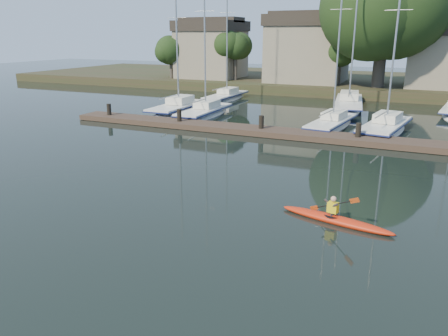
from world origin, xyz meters
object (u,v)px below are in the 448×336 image
at_px(sailboat_2, 331,130).
at_px(sailboat_6, 348,110).
at_px(dock, 307,135).
at_px(sailboat_3, 384,135).
at_px(kayak, 335,218).
at_px(sailboat_1, 205,118).
at_px(sailboat_5, 226,102).
at_px(sailboat_0, 178,115).

xyz_separation_m(sailboat_2, sailboat_6, (-0.27, 9.05, -0.04)).
height_order(dock, sailboat_3, sailboat_3).
distance_m(kayak, sailboat_1, 20.94).
bearing_deg(sailboat_1, sailboat_5, 102.37).
xyz_separation_m(kayak, sailboat_2, (-3.17, 16.00, -0.32)).
xyz_separation_m(kayak, sailboat_1, (-13.11, 16.33, -0.34)).
relative_size(dock, sailboat_3, 2.59).
bearing_deg(sailboat_3, sailboat_5, 157.95).
bearing_deg(kayak, sailboat_6, 110.15).
bearing_deg(dock, sailboat_3, 41.90).
bearing_deg(sailboat_6, dock, -99.60).
bearing_deg(sailboat_2, sailboat_3, 3.47).
height_order(sailboat_5, sailboat_6, sailboat_6).
bearing_deg(sailboat_5, kayak, -57.60).
relative_size(kayak, sailboat_1, 0.30).
bearing_deg(sailboat_5, dock, -48.07).
height_order(sailboat_3, sailboat_6, sailboat_6).
height_order(kayak, sailboat_2, sailboat_2).
height_order(sailboat_0, sailboat_5, sailboat_5).
bearing_deg(sailboat_0, sailboat_1, -12.07).
bearing_deg(sailboat_3, sailboat_1, -173.23).
height_order(sailboat_3, sailboat_5, sailboat_5).
bearing_deg(dock, sailboat_6, 87.98).
height_order(sailboat_2, sailboat_6, sailboat_6).
distance_m(sailboat_3, sailboat_6, 9.99).
bearing_deg(sailboat_0, kayak, -47.65).
height_order(sailboat_1, sailboat_3, sailboat_1).
bearing_deg(sailboat_6, sailboat_1, -145.55).
xyz_separation_m(sailboat_0, sailboat_5, (0.67, 8.26, 0.04)).
height_order(sailboat_0, sailboat_3, sailboat_3).
bearing_deg(sailboat_6, sailboat_0, -154.17).
xyz_separation_m(kayak, sailboat_5, (-15.17, 25.13, -0.33)).
distance_m(kayak, sailboat_3, 15.80).
height_order(kayak, sailboat_0, sailboat_0).
distance_m(sailboat_3, sailboat_5, 18.08).
height_order(kayak, sailboat_6, sailboat_6).
bearing_deg(sailboat_0, dock, -23.00).
bearing_deg(kayak, sailboat_5, 133.43).
relative_size(sailboat_0, sailboat_6, 0.74).
bearing_deg(sailboat_1, dock, -25.87).
height_order(kayak, dock, kayak).
bearing_deg(sailboat_6, kayak, -89.75).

